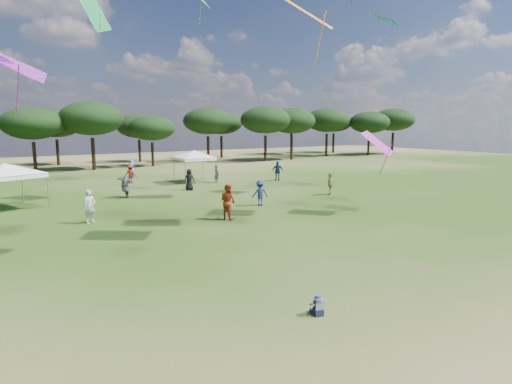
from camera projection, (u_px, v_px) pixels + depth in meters
ground at (399, 349)px, 9.67m from camera, size 140.00×140.00×0.00m
tree_line at (77, 121)px, 49.34m from camera, size 108.78×17.63×7.77m
tent_left at (5, 165)px, 25.02m from camera, size 6.41×6.41×3.08m
tent_right at (194, 152)px, 37.03m from camera, size 5.96×5.96×3.11m
toddler at (318, 306)px, 11.36m from camera, size 0.41×0.45×0.56m
festival_crowd at (117, 186)px, 29.18m from camera, size 28.03×22.23×1.92m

